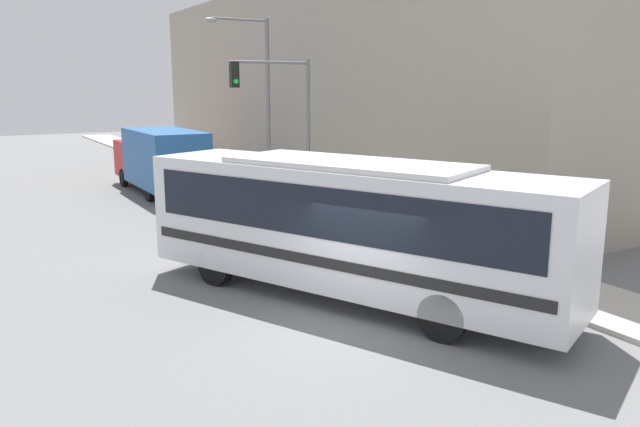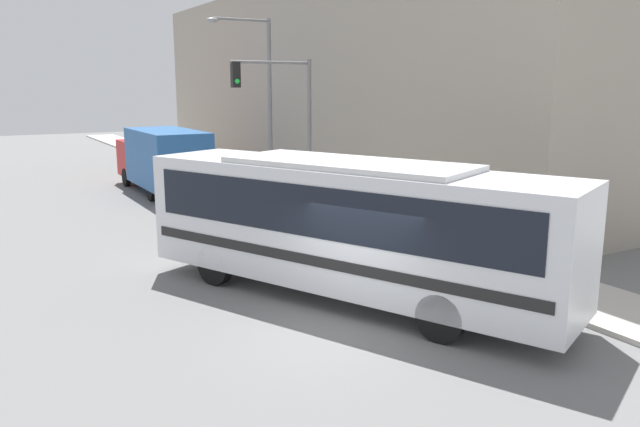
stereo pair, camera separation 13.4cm
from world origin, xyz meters
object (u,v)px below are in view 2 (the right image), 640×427
at_px(parking_meter, 324,195).
at_px(street_lamp, 262,93).
at_px(city_bus, 347,220).
at_px(delivery_truck, 162,158).
at_px(fire_hydrant, 439,245).
at_px(traffic_light_pole, 285,110).

distance_m(parking_meter, street_lamp, 6.28).
bearing_deg(parking_meter, city_bus, -116.90).
xyz_separation_m(delivery_truck, fire_hydrant, (3.42, -15.71, -1.13)).
relative_size(parking_meter, street_lamp, 0.16).
relative_size(delivery_truck, fire_hydrant, 10.35).
xyz_separation_m(fire_hydrant, traffic_light_pole, (-0.91, 7.88, 3.59)).
relative_size(fire_hydrant, traffic_light_pole, 0.13).
height_order(city_bus, parking_meter, city_bus).
distance_m(city_bus, street_lamp, 13.71).
xyz_separation_m(city_bus, street_lamp, (3.83, 12.87, 2.76)).
relative_size(city_bus, street_lamp, 1.40).
height_order(parking_meter, street_lamp, street_lamp).
distance_m(traffic_light_pole, street_lamp, 3.82).
relative_size(city_bus, traffic_light_pole, 1.84).
bearing_deg(fire_hydrant, street_lamp, 90.61).
bearing_deg(delivery_truck, fire_hydrant, -77.72).
bearing_deg(delivery_truck, traffic_light_pole, -72.23).
distance_m(city_bus, parking_meter, 8.80).
bearing_deg(city_bus, street_lamp, 49.24).
bearing_deg(traffic_light_pole, fire_hydrant, -83.40).
xyz_separation_m(city_bus, parking_meter, (3.96, 7.80, -0.94)).
bearing_deg(street_lamp, parking_meter, -88.60).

